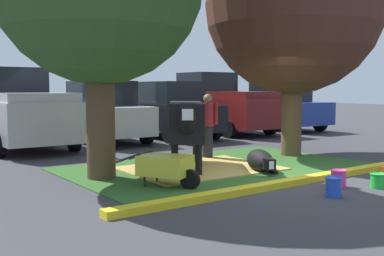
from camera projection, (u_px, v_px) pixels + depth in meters
The scene contains 17 objects.
ground_plane at pixel (285, 179), 9.14m from camera, with size 80.00×80.00×0.00m, color #38383D.
grass_island at pixel (219, 167), 10.51m from camera, with size 6.66×4.26×0.02m, color #2D5B23.
curb_yellow at pixel (296, 181), 8.67m from camera, with size 7.86×0.24×0.12m, color yellow.
hay_bedding at pixel (200, 168), 10.23m from camera, with size 3.20×2.40×0.04m, color tan.
shade_tree_right at pixel (294, 5), 11.99m from camera, with size 4.60×4.60×6.24m.
cow_holstein at pixel (186, 122), 10.06m from camera, with size 2.11×2.78×1.52m.
calf_lying at pixel (260, 161), 9.95m from camera, with size 0.92×1.31×0.48m.
person_handler at pixel (208, 124), 11.72m from camera, with size 0.34×0.46×1.64m.
wheelbarrow at pixel (166, 166), 8.39m from camera, with size 1.12×1.54×0.63m.
bucket_blue at pixel (333, 186), 7.68m from camera, with size 0.28×0.28×0.33m.
bucket_pink at pixel (338, 178), 8.42m from camera, with size 0.30×0.30×0.32m.
bucket_green at pixel (378, 180), 8.34m from camera, with size 0.29×0.29×0.27m.
pickup_truck_black at pixel (19, 111), 13.99m from camera, with size 2.31×5.44×2.42m.
sedan_silver at pixel (101, 112), 15.40m from camera, with size 2.10×4.44×2.02m.
sedan_red at pixel (170, 111), 16.68m from camera, with size 2.10×4.44×2.02m.
pickup_truck_maroon at pixel (219, 105), 18.61m from camera, with size 2.31×5.44×2.42m.
sedan_blue at pixel (280, 107), 19.83m from camera, with size 2.10×4.44×2.02m.
Camera 1 is at (-6.80, -6.20, 1.80)m, focal length 43.50 mm.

